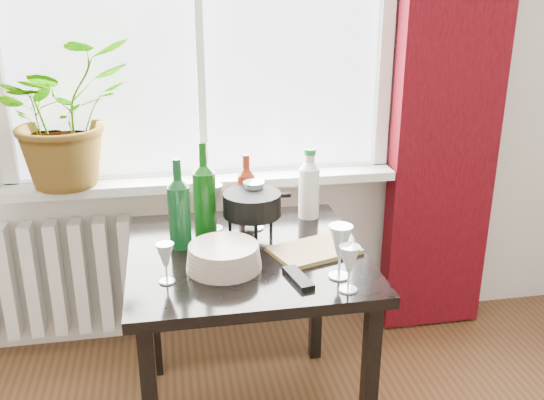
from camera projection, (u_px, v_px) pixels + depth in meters
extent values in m
cube|color=silver|center=(205.00, 180.00, 2.72)|extent=(1.72, 0.20, 0.04)
cube|color=#3B050B|center=(452.00, 69.00, 2.72)|extent=(0.50, 0.12, 2.56)
cube|color=white|center=(45.00, 280.00, 2.77)|extent=(0.80, 0.10, 0.55)
cube|color=black|center=(247.00, 256.00, 2.22)|extent=(0.85, 0.85, 0.04)
cube|color=black|center=(153.00, 304.00, 2.62)|extent=(0.05, 0.05, 0.70)
cube|color=black|center=(369.00, 391.00, 2.07)|extent=(0.05, 0.05, 0.70)
cube|color=black|center=(316.00, 290.00, 2.74)|extent=(0.05, 0.05, 0.70)
imported|color=#3D771F|center=(63.00, 113.00, 2.50)|extent=(0.73, 0.71, 0.62)
cylinder|color=#B9A999|center=(224.00, 257.00, 2.07)|extent=(0.33, 0.33, 0.08)
cube|color=black|center=(298.00, 278.00, 2.00)|extent=(0.08, 0.17, 0.02)
cube|color=#9B8246|center=(314.00, 250.00, 2.20)|extent=(0.35, 0.28, 0.02)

